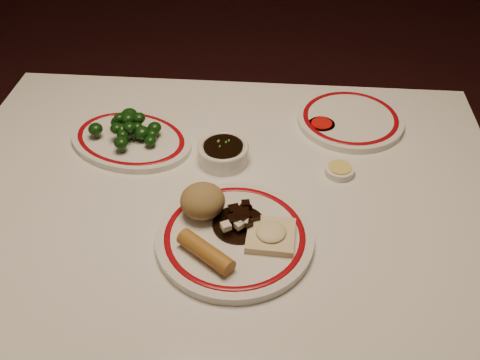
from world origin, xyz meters
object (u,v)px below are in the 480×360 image
(main_plate, at_px, (235,237))
(broccoli_pile, at_px, (129,127))
(fried_wonton, at_px, (271,234))
(broccoli_plate, at_px, (131,139))
(spring_roll, at_px, (206,252))
(rice_mound, at_px, (203,201))
(stirfry_heap, at_px, (240,219))
(soy_bowl, at_px, (223,153))
(dining_table, at_px, (222,223))

(main_plate, distance_m, broccoli_pile, 0.40)
(main_plate, height_order, fried_wonton, fried_wonton)
(main_plate, height_order, broccoli_plate, main_plate)
(spring_roll, relative_size, broccoli_plate, 0.33)
(main_plate, bearing_deg, rice_mound, 141.20)
(broccoli_pile, bearing_deg, stirfry_heap, -43.79)
(rice_mound, xyz_separation_m, fried_wonton, (0.13, -0.06, -0.02))
(spring_roll, xyz_separation_m, broccoli_pile, (-0.23, 0.36, 0.01))
(fried_wonton, distance_m, soy_bowl, 0.27)
(stirfry_heap, bearing_deg, main_plate, -106.17)
(dining_table, distance_m, broccoli_plate, 0.29)
(spring_roll, xyz_separation_m, broccoli_plate, (-0.22, 0.35, -0.02))
(broccoli_plate, bearing_deg, soy_bowl, -12.44)
(spring_roll, relative_size, soy_bowl, 1.05)
(dining_table, distance_m, soy_bowl, 0.15)
(broccoli_plate, xyz_separation_m, soy_bowl, (0.22, -0.05, 0.01))
(stirfry_heap, height_order, broccoli_plate, stirfry_heap)
(dining_table, xyz_separation_m, main_plate, (0.04, -0.14, 0.10))
(fried_wonton, distance_m, stirfry_heap, 0.07)
(rice_mound, xyz_separation_m, spring_roll, (0.02, -0.11, -0.02))
(rice_mound, height_order, broccoli_plate, rice_mound)
(rice_mound, height_order, stirfry_heap, rice_mound)
(main_plate, bearing_deg, spring_roll, -127.03)
(main_plate, distance_m, broccoli_plate, 0.40)
(broccoli_plate, bearing_deg, spring_roll, -57.57)
(fried_wonton, bearing_deg, rice_mound, 156.94)
(spring_roll, distance_m, soy_bowl, 0.30)
(rice_mound, xyz_separation_m, stirfry_heap, (0.07, -0.03, -0.02))
(stirfry_heap, height_order, soy_bowl, stirfry_heap)
(soy_bowl, bearing_deg, dining_table, -86.95)
(rice_mound, relative_size, broccoli_plate, 0.25)
(soy_bowl, bearing_deg, fried_wonton, -64.86)
(main_plate, xyz_separation_m, spring_roll, (-0.05, -0.06, 0.02))
(broccoli_plate, bearing_deg, rice_mound, -49.39)
(fried_wonton, height_order, broccoli_plate, fried_wonton)
(dining_table, xyz_separation_m, broccoli_plate, (-0.23, 0.15, 0.10))
(broccoli_plate, bearing_deg, dining_table, -34.05)
(spring_roll, height_order, stirfry_heap, same)
(main_plate, xyz_separation_m, rice_mound, (-0.07, 0.05, 0.04))
(stirfry_heap, distance_m, soy_bowl, 0.22)
(broccoli_pile, xyz_separation_m, soy_bowl, (0.23, -0.06, -0.02))
(rice_mound, xyz_separation_m, broccoli_plate, (-0.20, 0.24, -0.04))
(fried_wonton, xyz_separation_m, stirfry_heap, (-0.06, 0.03, 0.00))
(fried_wonton, relative_size, broccoli_pile, 0.56)
(broccoli_plate, distance_m, soy_bowl, 0.23)
(rice_mound, height_order, soy_bowl, rice_mound)
(dining_table, distance_m, main_plate, 0.18)
(rice_mound, bearing_deg, main_plate, -38.80)
(main_plate, height_order, stirfry_heap, stirfry_heap)
(rice_mound, distance_m, fried_wonton, 0.15)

